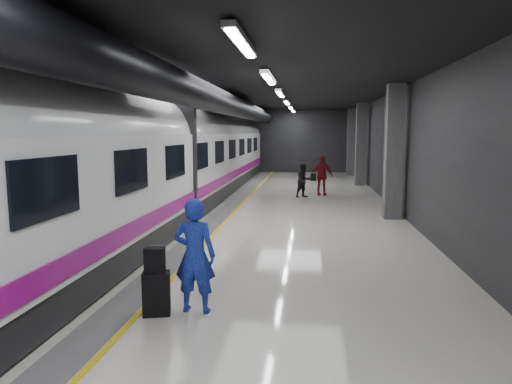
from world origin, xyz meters
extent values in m
plane|color=silver|center=(0.00, 0.00, 0.00)|extent=(40.00, 40.00, 0.00)
cube|color=black|center=(0.00, 0.00, 4.50)|extent=(10.00, 40.00, 0.02)
cube|color=#28282B|center=(0.00, 20.00, 2.25)|extent=(10.00, 0.02, 4.50)
cube|color=#28282B|center=(-5.00, 0.00, 2.25)|extent=(0.02, 40.00, 4.50)
cube|color=#28282B|center=(5.00, 0.00, 2.25)|extent=(0.02, 40.00, 4.50)
cube|color=slate|center=(-1.35, 0.00, 0.01)|extent=(0.65, 39.80, 0.01)
cube|color=yellow|center=(-0.95, 0.00, 0.01)|extent=(0.10, 39.80, 0.01)
cylinder|color=black|center=(-1.30, 0.00, 3.95)|extent=(0.80, 38.00, 0.80)
cube|color=silver|center=(0.60, -6.00, 4.40)|extent=(0.22, 2.60, 0.10)
cube|color=silver|center=(0.60, -1.00, 4.40)|extent=(0.22, 2.60, 0.10)
cube|color=silver|center=(0.60, 4.00, 4.40)|extent=(0.22, 2.60, 0.10)
cube|color=silver|center=(0.60, 9.00, 4.40)|extent=(0.22, 2.60, 0.10)
cube|color=silver|center=(0.60, 14.00, 4.40)|extent=(0.22, 2.60, 0.10)
cube|color=silver|center=(0.60, 18.00, 4.40)|extent=(0.22, 2.60, 0.10)
cube|color=#515154|center=(4.55, 2.00, 2.25)|extent=(0.55, 0.55, 4.50)
cube|color=#515154|center=(4.55, 12.00, 2.25)|extent=(0.55, 0.55, 4.50)
cube|color=#515154|center=(4.55, 18.00, 2.25)|extent=(0.55, 0.55, 4.50)
cube|color=black|center=(-3.25, 0.00, 0.35)|extent=(2.80, 38.00, 0.60)
cube|color=white|center=(-3.25, 0.00, 1.75)|extent=(2.90, 38.00, 2.20)
cylinder|color=white|center=(-3.25, 0.00, 2.70)|extent=(2.80, 38.00, 2.80)
cube|color=#8F0D75|center=(-1.78, 0.00, 0.95)|extent=(0.04, 38.00, 0.35)
cube|color=black|center=(-3.25, 0.00, 2.00)|extent=(3.05, 0.25, 3.80)
cube|color=black|center=(-1.78, -8.00, 2.15)|extent=(0.05, 1.60, 0.85)
cube|color=black|center=(-1.78, -5.00, 2.15)|extent=(0.05, 1.60, 0.85)
cube|color=black|center=(-1.78, -2.00, 2.15)|extent=(0.05, 1.60, 0.85)
cube|color=black|center=(-1.78, 1.00, 2.15)|extent=(0.05, 1.60, 0.85)
cube|color=black|center=(-1.78, 4.00, 2.15)|extent=(0.05, 1.60, 0.85)
cube|color=black|center=(-1.78, 7.00, 2.15)|extent=(0.05, 1.60, 0.85)
cube|color=black|center=(-1.78, 10.00, 2.15)|extent=(0.05, 1.60, 0.85)
cube|color=black|center=(-1.78, 13.00, 2.15)|extent=(0.05, 1.60, 0.85)
cube|color=black|center=(-1.78, 16.00, 2.15)|extent=(0.05, 1.60, 0.85)
imported|color=blue|center=(-0.07, -6.78, 0.94)|extent=(0.71, 0.48, 1.87)
cube|color=black|center=(-0.65, -6.99, 0.35)|extent=(0.48, 0.37, 0.70)
cube|color=black|center=(-0.65, -7.01, 0.90)|extent=(0.31, 0.17, 0.41)
imported|color=black|center=(1.51, 6.73, 0.76)|extent=(0.94, 0.90, 1.53)
imported|color=maroon|center=(2.32, 7.61, 0.91)|extent=(1.13, 0.62, 1.83)
cube|color=black|center=(2.00, 13.96, 0.22)|extent=(0.35, 0.30, 0.44)
camera|label=1|loc=(1.74, -13.76, 2.90)|focal=32.00mm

